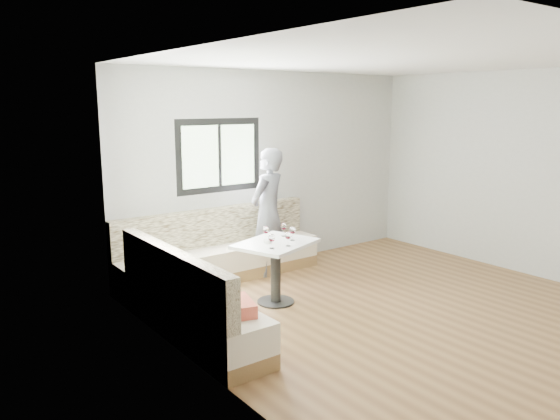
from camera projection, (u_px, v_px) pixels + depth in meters
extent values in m
cube|color=brown|center=(401.00, 311.00, 6.26)|extent=(5.00, 5.00, 0.01)
cube|color=white|center=(412.00, 59.00, 5.72)|extent=(5.00, 5.00, 0.01)
cube|color=#B7B7B2|center=(273.00, 169.00, 7.96)|extent=(5.00, 0.01, 2.80)
cube|color=#B7B7B2|center=(206.00, 220.00, 4.52)|extent=(0.01, 5.00, 2.80)
cube|color=#B7B7B2|center=(528.00, 174.00, 7.46)|extent=(0.01, 5.00, 2.80)
cube|color=black|center=(219.00, 156.00, 7.37)|extent=(1.30, 0.02, 1.00)
cube|color=black|center=(160.00, 178.00, 5.19)|extent=(0.02, 1.30, 1.00)
cube|color=olive|center=(222.00, 274.00, 7.38)|extent=(2.90, 0.55, 0.16)
cube|color=beige|center=(222.00, 258.00, 7.34)|extent=(2.90, 0.55, 0.29)
cube|color=#F0E5C1|center=(214.00, 226.00, 7.42)|extent=(2.90, 0.14, 0.50)
cube|color=olive|center=(194.00, 329.00, 5.59)|extent=(0.55, 2.25, 0.16)
cube|color=beige|center=(193.00, 308.00, 5.55)|extent=(0.55, 2.25, 0.29)
cube|color=#F0E5C1|center=(173.00, 274.00, 5.35)|extent=(0.14, 2.25, 0.50)
cube|color=#CE5647|center=(229.00, 308.00, 4.98)|extent=(0.51, 0.51, 0.12)
cylinder|color=black|center=(276.00, 301.00, 6.54)|extent=(0.44, 0.44, 0.02)
cylinder|color=black|center=(276.00, 274.00, 6.48)|extent=(0.12, 0.12, 0.71)
cube|color=white|center=(276.00, 244.00, 6.40)|extent=(1.09, 0.97, 0.04)
imported|color=slate|center=(268.00, 212.00, 7.47)|extent=(0.76, 0.64, 1.76)
cylinder|color=white|center=(268.00, 241.00, 6.36)|extent=(0.10, 0.10, 0.04)
sphere|color=black|center=(268.00, 240.00, 6.37)|extent=(0.02, 0.02, 0.02)
sphere|color=black|center=(266.00, 240.00, 6.35)|extent=(0.02, 0.02, 0.02)
sphere|color=black|center=(268.00, 241.00, 6.35)|extent=(0.02, 0.02, 0.02)
cylinder|color=white|center=(272.00, 248.00, 6.11)|extent=(0.05, 0.05, 0.01)
cylinder|color=white|center=(272.00, 245.00, 6.10)|extent=(0.01, 0.01, 0.07)
ellipsoid|color=white|center=(272.00, 238.00, 6.09)|extent=(0.08, 0.08, 0.09)
cylinder|color=#4E0410|center=(272.00, 240.00, 6.09)|extent=(0.05, 0.05, 0.02)
cylinder|color=white|center=(288.00, 246.00, 6.22)|extent=(0.05, 0.05, 0.01)
cylinder|color=white|center=(288.00, 243.00, 6.21)|extent=(0.01, 0.01, 0.07)
ellipsoid|color=white|center=(288.00, 236.00, 6.19)|extent=(0.08, 0.08, 0.09)
cylinder|color=#4E0410|center=(288.00, 237.00, 6.20)|extent=(0.05, 0.05, 0.02)
cylinder|color=white|center=(292.00, 240.00, 6.47)|extent=(0.05, 0.05, 0.01)
cylinder|color=white|center=(292.00, 237.00, 6.47)|extent=(0.01, 0.01, 0.07)
ellipsoid|color=white|center=(292.00, 230.00, 6.45)|extent=(0.08, 0.08, 0.09)
cylinder|color=#4E0410|center=(292.00, 232.00, 6.45)|extent=(0.05, 0.05, 0.02)
cylinder|color=white|center=(266.00, 240.00, 6.49)|extent=(0.05, 0.05, 0.01)
cylinder|color=white|center=(266.00, 237.00, 6.48)|extent=(0.01, 0.01, 0.07)
ellipsoid|color=white|center=(266.00, 230.00, 6.47)|extent=(0.08, 0.08, 0.09)
cylinder|color=#4E0410|center=(266.00, 232.00, 6.47)|extent=(0.05, 0.05, 0.02)
cylinder|color=white|center=(283.00, 236.00, 6.68)|extent=(0.05, 0.05, 0.01)
cylinder|color=white|center=(283.00, 233.00, 6.67)|extent=(0.01, 0.01, 0.07)
ellipsoid|color=white|center=(283.00, 226.00, 6.65)|extent=(0.08, 0.08, 0.09)
cylinder|color=#4E0410|center=(283.00, 228.00, 6.66)|extent=(0.05, 0.05, 0.02)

